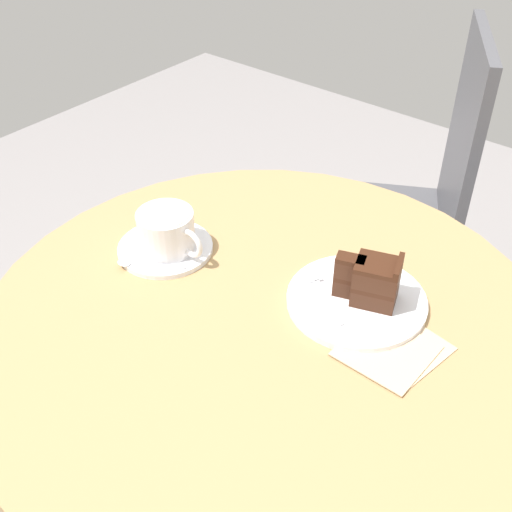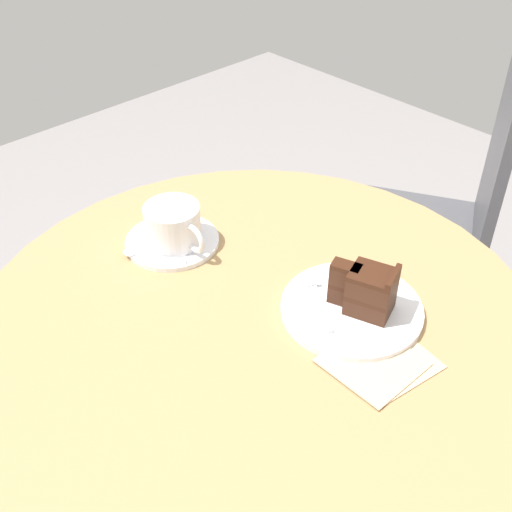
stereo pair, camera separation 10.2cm
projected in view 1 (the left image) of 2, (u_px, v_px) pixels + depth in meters
The scene contains 9 objects.
cafe_table at pixel (264, 368), 1.04m from camera, with size 0.87×0.87×0.74m.
saucer at pixel (165, 248), 1.09m from camera, with size 0.16×0.16×0.01m.
coffee_cup at pixel (167, 231), 1.06m from camera, with size 0.13×0.10×0.07m.
teaspoon at pixel (142, 264), 1.05m from camera, with size 0.10×0.06×0.00m.
cake_plate at pixel (356, 301), 0.99m from camera, with size 0.22×0.22×0.01m.
cake_slice at pixel (372, 281), 0.96m from camera, with size 0.10×0.07×0.08m.
fork at pixel (321, 289), 1.00m from camera, with size 0.12×0.09×0.00m.
napkin at pixel (390, 348), 0.91m from camera, with size 0.15×0.15×0.00m.
cafe_chair at pixel (417, 192), 1.60m from camera, with size 0.52×0.52×0.95m.
Camera 1 is at (0.44, -0.56, 1.41)m, focal length 45.00 mm.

